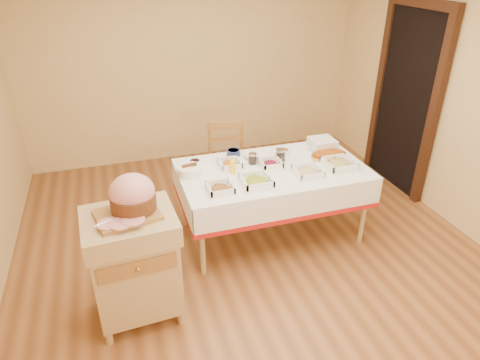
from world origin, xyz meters
name	(u,v)px	position (x,y,z in m)	size (l,w,h in m)	color
room_shell	(255,131)	(0.00, 0.00, 1.30)	(5.00, 5.00, 5.00)	brown
doorway	(406,98)	(2.20, 0.90, 1.11)	(0.09, 1.10, 2.20)	black
dining_table	(272,183)	(0.30, 0.30, 0.60)	(1.82, 1.02, 0.76)	tan
butcher_cart	(134,261)	(-1.12, -0.45, 0.54)	(0.70, 0.60, 0.95)	tan
dining_chair	(227,164)	(0.05, 1.07, 0.49)	(0.50, 0.48, 0.95)	olive
ham_on_board	(132,197)	(-1.07, -0.41, 1.08)	(0.46, 0.44, 0.31)	olive
serving_dish_a	(220,188)	(-0.31, 0.02, 0.79)	(0.23, 0.22, 0.10)	white
serving_dish_b	(256,181)	(0.04, 0.04, 0.79)	(0.27, 0.27, 0.11)	white
serving_dish_c	(308,172)	(0.57, 0.07, 0.79)	(0.25, 0.25, 0.10)	white
serving_dish_d	(339,164)	(0.93, 0.13, 0.80)	(0.28, 0.28, 0.11)	white
serving_dish_e	(230,164)	(-0.09, 0.46, 0.79)	(0.22, 0.21, 0.10)	white
serving_dish_f	(271,164)	(0.30, 0.34, 0.79)	(0.21, 0.20, 0.10)	white
small_bowl_left	(195,162)	(-0.41, 0.60, 0.79)	(0.12, 0.12, 0.05)	white
small_bowl_mid	(233,152)	(0.02, 0.71, 0.79)	(0.14, 0.14, 0.06)	navy
small_bowl_right	(284,152)	(0.53, 0.57, 0.79)	(0.11, 0.11, 0.06)	white
bowl_white_imported	(252,156)	(0.18, 0.59, 0.78)	(0.15, 0.15, 0.04)	white
bowl_small_imported	(314,147)	(0.88, 0.59, 0.78)	(0.14, 0.14, 0.05)	white
preserve_jar_left	(253,159)	(0.15, 0.46, 0.81)	(0.09, 0.09, 0.11)	silver
preserve_jar_right	(280,156)	(0.44, 0.44, 0.82)	(0.10, 0.10, 0.13)	silver
mustard_bottle	(233,166)	(-0.10, 0.32, 0.83)	(0.05, 0.05, 0.16)	yellow
bread_basket	(190,170)	(-0.50, 0.41, 0.80)	(0.24, 0.24, 0.10)	white
plate_stack	(322,144)	(0.98, 0.59, 0.81)	(0.25, 0.25, 0.11)	white
brass_platter	(329,155)	(0.94, 0.36, 0.78)	(0.38, 0.27, 0.05)	gold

